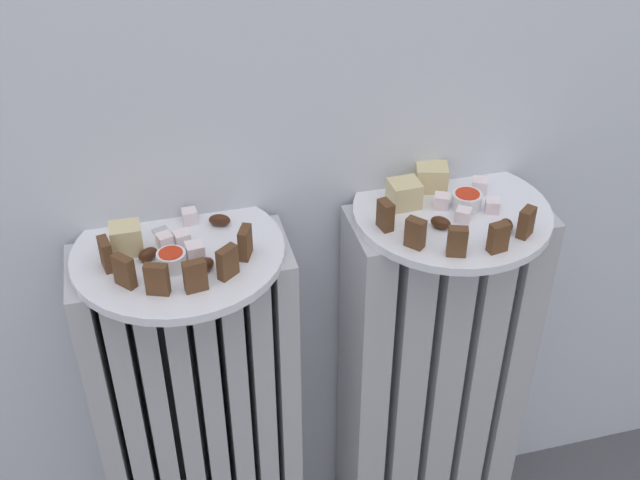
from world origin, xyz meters
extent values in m
cube|color=#B2B2B7|center=(-0.32, 0.28, 0.35)|extent=(0.03, 0.13, 0.64)
cube|color=#B2B2B7|center=(-0.28, 0.28, 0.35)|extent=(0.03, 0.13, 0.64)
cube|color=#B2B2B7|center=(-0.25, 0.28, 0.35)|extent=(0.03, 0.13, 0.64)
cube|color=#B2B2B7|center=(-0.21, 0.28, 0.35)|extent=(0.03, 0.13, 0.64)
cube|color=#B2B2B7|center=(-0.17, 0.28, 0.35)|extent=(0.03, 0.13, 0.64)
cube|color=#B2B2B7|center=(-0.13, 0.28, 0.35)|extent=(0.03, 0.13, 0.64)
cube|color=#B2B2B7|center=(-0.10, 0.28, 0.35)|extent=(0.03, 0.13, 0.64)
cube|color=#B2B2B7|center=(-0.06, 0.28, 0.35)|extent=(0.03, 0.13, 0.64)
cube|color=#B2B2B7|center=(0.07, 0.28, 0.35)|extent=(0.05, 0.13, 0.64)
cube|color=#B2B2B7|center=(0.13, 0.28, 0.35)|extent=(0.05, 0.13, 0.64)
cube|color=#B2B2B7|center=(0.19, 0.28, 0.35)|extent=(0.05, 0.13, 0.64)
cube|color=#B2B2B7|center=(0.25, 0.28, 0.35)|extent=(0.05, 0.13, 0.64)
cube|color=#B2B2B7|center=(0.31, 0.28, 0.35)|extent=(0.05, 0.13, 0.64)
cylinder|color=white|center=(-0.19, 0.28, 0.68)|extent=(0.28, 0.28, 0.01)
cylinder|color=white|center=(0.19, 0.28, 0.68)|extent=(0.28, 0.28, 0.01)
cube|color=#56351E|center=(-0.28, 0.26, 0.71)|extent=(0.02, 0.03, 0.04)
cube|color=#56351E|center=(-0.26, 0.22, 0.71)|extent=(0.03, 0.03, 0.04)
cube|color=#56351E|center=(-0.22, 0.20, 0.71)|extent=(0.03, 0.02, 0.04)
cube|color=#56351E|center=(-0.18, 0.19, 0.71)|extent=(0.03, 0.02, 0.04)
cube|color=#56351E|center=(-0.14, 0.21, 0.71)|extent=(0.03, 0.03, 0.04)
cube|color=#56351E|center=(-0.11, 0.24, 0.71)|extent=(0.02, 0.03, 0.04)
cube|color=beige|center=(-0.25, 0.29, 0.71)|extent=(0.04, 0.03, 0.04)
cube|color=white|center=(-0.21, 0.29, 0.70)|extent=(0.02, 0.02, 0.02)
cube|color=white|center=(-0.17, 0.25, 0.70)|extent=(0.02, 0.02, 0.02)
cube|color=white|center=(-0.18, 0.29, 0.70)|extent=(0.02, 0.02, 0.02)
cube|color=white|center=(-0.17, 0.34, 0.70)|extent=(0.02, 0.02, 0.02)
ellipsoid|color=#3D1E0F|center=(-0.13, 0.32, 0.69)|extent=(0.03, 0.02, 0.02)
ellipsoid|color=#3D1E0F|center=(-0.23, 0.27, 0.69)|extent=(0.03, 0.03, 0.02)
ellipsoid|color=#3D1E0F|center=(-0.16, 0.23, 0.69)|extent=(0.03, 0.03, 0.02)
cylinder|color=white|center=(-0.20, 0.24, 0.70)|extent=(0.04, 0.04, 0.02)
cylinder|color=red|center=(-0.20, 0.24, 0.70)|extent=(0.03, 0.03, 0.01)
cube|color=#56351E|center=(0.08, 0.26, 0.71)|extent=(0.02, 0.03, 0.04)
cube|color=#56351E|center=(0.11, 0.21, 0.71)|extent=(0.03, 0.03, 0.04)
cube|color=#56351E|center=(0.15, 0.18, 0.71)|extent=(0.03, 0.02, 0.04)
cube|color=#56351E|center=(0.21, 0.17, 0.71)|extent=(0.03, 0.02, 0.04)
cube|color=#56351E|center=(0.26, 0.20, 0.71)|extent=(0.03, 0.03, 0.04)
cube|color=beige|center=(0.13, 0.31, 0.70)|extent=(0.04, 0.04, 0.04)
cube|color=beige|center=(0.18, 0.34, 0.70)|extent=(0.05, 0.05, 0.04)
cube|color=white|center=(0.24, 0.26, 0.70)|extent=(0.02, 0.02, 0.02)
cube|color=white|center=(0.19, 0.25, 0.70)|extent=(0.03, 0.03, 0.02)
cube|color=white|center=(0.24, 0.31, 0.70)|extent=(0.03, 0.03, 0.02)
cube|color=white|center=(0.18, 0.29, 0.70)|extent=(0.03, 0.03, 0.02)
ellipsoid|color=#3D1E0F|center=(0.12, 0.24, 0.69)|extent=(0.03, 0.02, 0.01)
ellipsoid|color=#3D1E0F|center=(0.16, 0.24, 0.69)|extent=(0.03, 0.03, 0.02)
ellipsoid|color=#3D1E0F|center=(0.24, 0.21, 0.69)|extent=(0.02, 0.03, 0.02)
cylinder|color=white|center=(0.21, 0.28, 0.70)|extent=(0.04, 0.04, 0.02)
cylinder|color=red|center=(0.21, 0.28, 0.70)|extent=(0.03, 0.03, 0.01)
cube|color=#B7B7BC|center=(-0.19, 0.27, 0.69)|extent=(0.03, 0.06, 0.00)
cube|color=#B7B7BC|center=(-0.21, 0.32, 0.69)|extent=(0.03, 0.03, 0.00)
camera|label=1|loc=(-0.22, -0.57, 1.30)|focal=44.88mm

